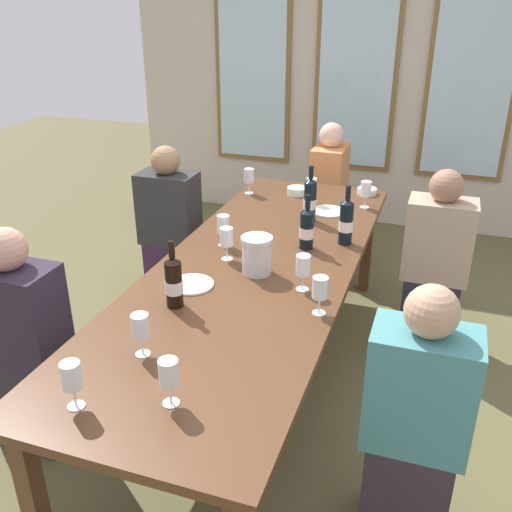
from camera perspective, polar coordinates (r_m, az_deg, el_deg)
The scene contains 27 objects.
ground_plane at distance 3.27m, azimuth 0.02°, elevation -12.63°, with size 12.00×12.00×0.00m, color brown.
back_wall_with_windows at distance 5.27m, azimuth 10.17°, elevation 18.67°, with size 4.17×0.10×2.90m.
dining_table at distance 2.90m, azimuth 0.02°, elevation -1.96°, with size 0.97×2.83×0.74m.
white_plate_0 at distance 2.69m, azimuth -6.52°, elevation -2.85°, with size 0.21×0.21×0.01m, color white.
white_plate_1 at distance 3.60m, azimuth 7.25°, elevation 4.48°, with size 0.22×0.22×0.01m, color white.
metal_pitcher at distance 2.76m, azimuth 0.08°, elevation 0.12°, with size 0.16×0.16×0.19m.
wine_bottle_0 at distance 3.41m, azimuth 5.45°, elevation 5.65°, with size 0.08×0.08×0.34m.
wine_bottle_1 at distance 3.03m, azimuth 5.12°, elevation 2.77°, with size 0.08×0.08×0.30m.
wine_bottle_2 at distance 2.48m, azimuth -8.26°, elevation -2.58°, with size 0.08×0.08×0.31m.
wine_bottle_3 at distance 3.11m, azimuth 9.04°, elevation 3.44°, with size 0.08×0.08×0.33m.
tasting_bowl_0 at distance 3.91m, azimuth 4.14°, elevation 6.55°, with size 0.13×0.13×0.05m, color white.
tasting_bowl_1 at distance 3.98m, azimuth 11.07°, elevation 6.42°, with size 0.13×0.13×0.04m, color white.
wine_glass_0 at distance 1.92m, azimuth -8.74°, elevation -11.62°, with size 0.07×0.07×0.17m.
wine_glass_1 at distance 1.98m, azimuth -18.03°, elevation -11.54°, with size 0.07×0.07×0.17m.
wine_glass_2 at distance 3.68m, azimuth 10.96°, elevation 6.51°, with size 0.07×0.07×0.17m.
wine_glass_3 at distance 3.05m, azimuth -3.31°, elevation 3.16°, with size 0.07×0.07×0.17m.
wine_glass_4 at distance 2.17m, azimuth -11.52°, elevation -7.01°, with size 0.07×0.07×0.17m.
wine_glass_5 at distance 2.89m, azimuth -2.97°, elevation 1.77°, with size 0.07×0.07×0.17m.
wine_glass_6 at distance 2.60m, azimuth 4.75°, elevation -1.10°, with size 0.07×0.07×0.17m.
wine_glass_7 at distance 3.70m, azimuth 5.58°, elevation 7.00°, with size 0.07×0.07×0.17m.
wine_glass_8 at distance 3.89m, azimuth -0.71°, elevation 7.94°, with size 0.07×0.07×0.17m.
wine_glass_9 at distance 2.41m, azimuth 6.45°, elevation -3.34°, with size 0.07×0.07×0.17m.
seated_person_0 at distance 3.89m, azimuth -8.60°, elevation 2.50°, with size 0.38×0.24×1.11m.
seated_person_1 at distance 3.52m, azimuth 17.52°, elevation -0.89°, with size 0.38×0.24×1.11m.
seated_person_2 at distance 2.82m, azimuth -22.19°, elevation -8.46°, with size 0.38×0.24×1.11m.
seated_person_3 at distance 2.29m, azimuth 15.66°, elevation -15.98°, with size 0.38×0.24×1.11m.
seated_person_4 at distance 4.54m, azimuth 7.26°, elevation 5.91°, with size 0.24×0.38×1.11m.
Camera 1 is at (0.84, -2.45, 1.99)m, focal length 39.84 mm.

